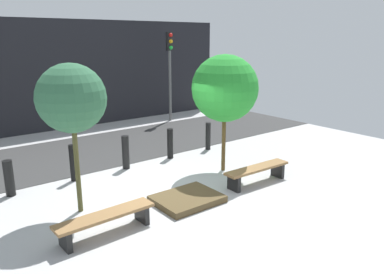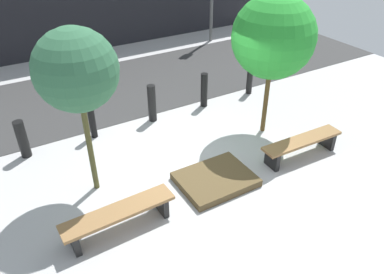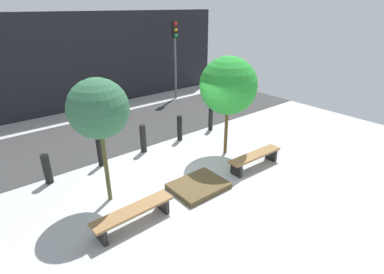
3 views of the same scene
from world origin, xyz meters
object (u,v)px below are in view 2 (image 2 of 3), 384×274
Objects in this scene: bollard_far_right at (250,78)px; bollard_right at (204,90)px; bollard_left at (92,119)px; bollard_center at (152,103)px; bench_right at (302,144)px; tree_behind_left_bench at (76,71)px; bollard_far_left at (22,139)px; planter_bed at (216,179)px; bench_left at (119,215)px; tree_behind_right_bench at (273,37)px.

bollard_right is at bearing 180.00° from bollard_far_right.
bollard_left is 1.54m from bollard_center.
bollard_far_right is at bearing 0.00° from bollard_center.
bollard_left is 1.01× the size of bollard_center.
bench_right is 3.73m from bollard_center.
tree_behind_left_bench is 3.64× the size of bollard_far_left.
bench_right is 4.86m from tree_behind_left_bench.
bollard_center is 1.03× the size of bollard_right.
bollard_far_left is 4.61m from bollard_right.
bollard_right is (1.54, 2.88, 0.39)m from planter_bed.
bollard_center reaches higher than bench_left.
bollard_far_right is at bearing 29.10° from bench_left.
bollard_center is (2.09, 3.08, 0.17)m from bench_left.
bench_right is 2.11m from planter_bed.
bollard_center reaches higher than planter_bed.
tree_behind_left_bench reaches higher than bollard_left.
bench_left is 4.80m from tree_behind_right_bench.
tree_behind_left_bench reaches higher than bench_right.
tree_behind_left_bench is 4.51m from bollard_right.
bollard_left is 1.06× the size of bollard_far_right.
bollard_far_right reaches higher than bollard_far_left.
bench_left is 3.73m from bollard_center.
bollard_right is (4.61, 0.00, 0.03)m from bollard_far_left.
bollard_left reaches higher than bollard_center.
tree_behind_right_bench is at bearing -26.56° from bollard_left.
planter_bed is 3.24m from tree_behind_right_bench.
bench_right is at bearing -1.73° from bench_left.
bollard_center is at bearing 180.00° from bollard_far_right.
tree_behind_left_bench is (0.00, 1.27, 2.13)m from bench_left.
bench_right is at bearing -107.68° from bollard_far_right.
tree_behind_left_bench is (-4.18, 1.27, 2.12)m from bench_right.
bench_left is at bearing -149.16° from bollard_far_right.
bench_left is 6.01m from bollard_far_right.
bollard_far_right is (5.16, 1.81, -1.99)m from tree_behind_left_bench.
tree_behind_left_bench is at bearing -106.98° from bollard_left.
bench_left is 3.24m from bollard_far_left.
tree_behind_left_bench is at bearing -153.44° from bollard_right.
bench_right is at bearing -79.82° from bollard_right.
tree_behind_left_bench reaches higher than bollard_far_left.
tree_behind_right_bench is at bearing -40.94° from bollard_center.
planter_bed is 0.45× the size of tree_behind_right_bench.
bollard_left is at bearing 141.37° from bench_right.
bench_right is 6.01m from bollard_far_left.
bollard_center is at bearing 0.00° from bollard_left.
bollard_right is (3.07, 0.00, -0.02)m from bollard_left.
tree_behind_right_bench is 4.45m from bollard_left.
bollard_right is at bearing 106.98° from tree_behind_right_bench.
bollard_right is at bearing 26.56° from tree_behind_left_bench.
bollard_far_left is (-0.98, 1.81, -2.01)m from tree_behind_left_bench.
bollard_far_right is at bearing 61.54° from tree_behind_right_bench.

